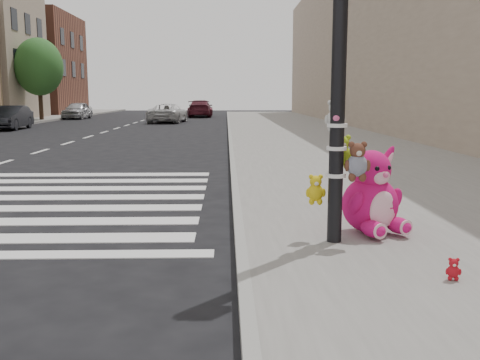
{
  "coord_description": "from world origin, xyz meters",
  "views": [
    {
      "loc": [
        1.39,
        -3.99,
        1.76
      ],
      "look_at": [
        1.56,
        2.38,
        0.75
      ],
      "focal_mm": 40.0,
      "sensor_mm": 36.0,
      "label": 1
    }
  ],
  "objects_px": {
    "car_dark_far": "(10,118)",
    "pink_bunny": "(372,197)",
    "red_teddy": "(453,269)",
    "car_white_near": "(168,113)",
    "signal_pole": "(340,93)"
  },
  "relations": [
    {
      "from": "car_dark_far",
      "to": "pink_bunny",
      "type": "bearing_deg",
      "value": -62.57
    },
    {
      "from": "red_teddy",
      "to": "car_white_near",
      "type": "bearing_deg",
      "value": 112.02
    },
    {
      "from": "signal_pole",
      "to": "pink_bunny",
      "type": "bearing_deg",
      "value": 36.21
    },
    {
      "from": "red_teddy",
      "to": "car_white_near",
      "type": "height_order",
      "value": "car_white_near"
    },
    {
      "from": "car_white_near",
      "to": "pink_bunny",
      "type": "bearing_deg",
      "value": 105.99
    },
    {
      "from": "pink_bunny",
      "to": "signal_pole",
      "type": "bearing_deg",
      "value": -168.23
    },
    {
      "from": "pink_bunny",
      "to": "car_white_near",
      "type": "height_order",
      "value": "car_white_near"
    },
    {
      "from": "pink_bunny",
      "to": "car_dark_far",
      "type": "bearing_deg",
      "value": 96.02
    },
    {
      "from": "signal_pole",
      "to": "car_white_near",
      "type": "distance_m",
      "value": 29.74
    },
    {
      "from": "car_dark_far",
      "to": "car_white_near",
      "type": "height_order",
      "value": "car_dark_far"
    },
    {
      "from": "pink_bunny",
      "to": "car_dark_far",
      "type": "height_order",
      "value": "car_dark_far"
    },
    {
      "from": "red_teddy",
      "to": "car_dark_far",
      "type": "distance_m",
      "value": 27.07
    },
    {
      "from": "pink_bunny",
      "to": "red_teddy",
      "type": "distance_m",
      "value": 1.73
    },
    {
      "from": "signal_pole",
      "to": "car_white_near",
      "type": "relative_size",
      "value": 0.91
    },
    {
      "from": "car_white_near",
      "to": "car_dark_far",
      "type": "bearing_deg",
      "value": 48.45
    }
  ]
}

